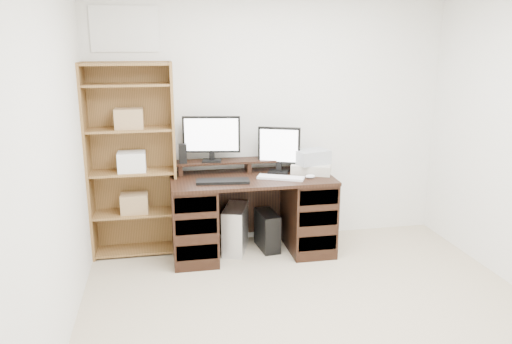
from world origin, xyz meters
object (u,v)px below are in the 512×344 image
object	(u,v)px
desk	(252,213)
monitor_small	(279,148)
tower_black	(267,230)
monitor_wide	(211,136)
tower_silver	(235,229)
bookshelf	(132,159)
printer	(311,168)

from	to	relation	value
desk	monitor_small	bearing A→B (deg)	20.85
desk	tower_black	distance (m)	0.27
monitor_small	tower_black	bearing A→B (deg)	-132.93
desk	monitor_small	xyz separation A→B (m)	(0.28, 0.11, 0.60)
monitor_wide	tower_silver	bearing A→B (deg)	-24.37
tower_black	monitor_small	bearing A→B (deg)	19.33
desk	bookshelf	xyz separation A→B (m)	(-1.09, 0.21, 0.53)
desk	monitor_small	world-z (taller)	monitor_small
monitor_wide	tower_black	world-z (taller)	monitor_wide
desk	monitor_wide	size ratio (longest dim) A/B	2.79
monitor_wide	desk	bearing A→B (deg)	-20.04
printer	bookshelf	xyz separation A→B (m)	(-1.68, 0.18, 0.12)
monitor_wide	printer	world-z (taller)	monitor_wide
monitor_small	tower_silver	size ratio (longest dim) A/B	1.00
monitor_small	bookshelf	bearing A→B (deg)	-162.79
tower_black	bookshelf	distance (m)	1.46
monitor_wide	tower_silver	size ratio (longest dim) A/B	1.22
desk	printer	bearing A→B (deg)	3.36
tower_black	bookshelf	size ratio (longest dim) A/B	0.21
monitor_wide	bookshelf	size ratio (longest dim) A/B	0.30
monitor_wide	printer	xyz separation A→B (m)	(0.94, -0.17, -0.31)
monitor_wide	tower_black	bearing A→B (deg)	-6.48
tower_silver	printer	bearing A→B (deg)	15.13
monitor_small	printer	world-z (taller)	monitor_small
desk	tower_silver	size ratio (longest dim) A/B	3.41
desk	bookshelf	bearing A→B (deg)	168.94
bookshelf	tower_black	bearing A→B (deg)	-7.41
desk	bookshelf	distance (m)	1.23
tower_black	bookshelf	xyz separation A→B (m)	(-1.25, 0.16, 0.73)
tower_black	bookshelf	bearing A→B (deg)	166.40
desk	tower_black	size ratio (longest dim) A/B	3.90
monitor_wide	monitor_small	bearing A→B (deg)	1.68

